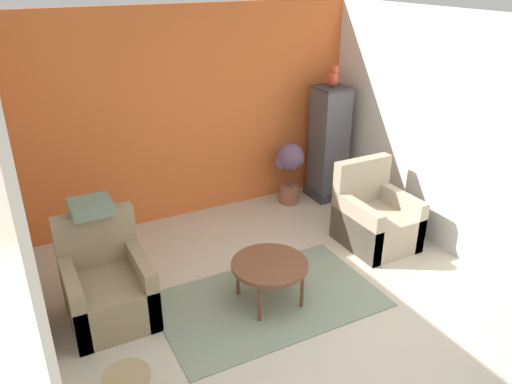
# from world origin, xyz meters

# --- Properties ---
(ground_plane) EXTENTS (20.00, 20.00, 0.00)m
(ground_plane) POSITION_xyz_m (0.00, 0.00, 0.00)
(ground_plane) COLOR beige
(ground_plane) RESTS_ON ground
(wall_back_accent) EXTENTS (4.36, 0.06, 2.62)m
(wall_back_accent) POSITION_xyz_m (0.00, 3.23, 1.31)
(wall_back_accent) COLOR orange
(wall_back_accent) RESTS_ON ground_plane
(wall_left) EXTENTS (0.06, 3.20, 2.62)m
(wall_left) POSITION_xyz_m (-2.15, 1.60, 1.31)
(wall_left) COLOR silver
(wall_left) RESTS_ON ground_plane
(wall_right) EXTENTS (0.06, 3.20, 2.62)m
(wall_right) POSITION_xyz_m (2.15, 1.60, 1.31)
(wall_right) COLOR silver
(wall_right) RESTS_ON ground_plane
(area_rug) EXTENTS (2.14, 1.29, 0.01)m
(area_rug) POSITION_xyz_m (-0.15, 1.03, 0.01)
(area_rug) COLOR gray
(area_rug) RESTS_ON ground_plane
(coffee_table) EXTENTS (0.74, 0.74, 0.44)m
(coffee_table) POSITION_xyz_m (-0.15, 1.03, 0.40)
(coffee_table) COLOR brown
(coffee_table) RESTS_ON ground_plane
(armchair_left) EXTENTS (0.74, 0.81, 0.96)m
(armchair_left) POSITION_xyz_m (-1.58, 1.53, 0.30)
(armchair_left) COLOR #8E7A5B
(armchair_left) RESTS_ON ground_plane
(armchair_right) EXTENTS (0.74, 0.81, 0.96)m
(armchair_right) POSITION_xyz_m (1.49, 1.46, 0.30)
(armchair_right) COLOR tan
(armchair_right) RESTS_ON ground_plane
(birdcage) EXTENTS (0.48, 0.48, 1.57)m
(birdcage) POSITION_xyz_m (1.75, 2.81, 0.77)
(birdcage) COLOR #353539
(birdcage) RESTS_ON ground_plane
(parrot) EXTENTS (0.13, 0.24, 0.28)m
(parrot) POSITION_xyz_m (1.75, 2.81, 1.70)
(parrot) COLOR #D14C2D
(parrot) RESTS_ON birdcage
(potted_plant) EXTENTS (0.41, 0.37, 0.86)m
(potted_plant) POSITION_xyz_m (1.17, 2.86, 0.55)
(potted_plant) COLOR brown
(potted_plant) RESTS_ON ground_plane
(throw_pillow) EXTENTS (0.37, 0.37, 0.10)m
(throw_pillow) POSITION_xyz_m (-1.58, 1.82, 1.01)
(throw_pillow) COLOR slate
(throw_pillow) RESTS_ON armchair_left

